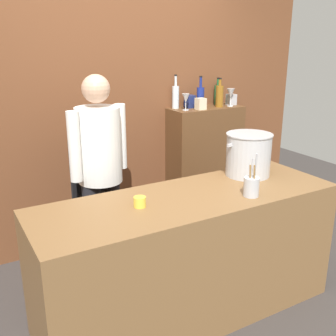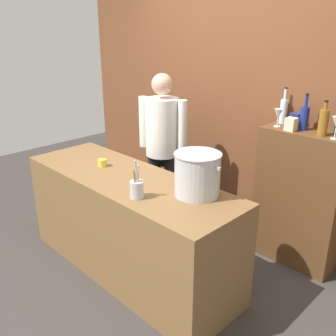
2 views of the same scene
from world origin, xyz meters
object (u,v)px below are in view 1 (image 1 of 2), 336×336
object	(u,v)px
stockpot_large	(248,155)
wine_bottle_cobalt	(200,96)
spice_tin_cream	(201,104)
utensil_crock	(251,186)
wine_glass_tall	(186,99)
wine_bottle_clear	(176,96)
wine_bottle_green	(218,94)
spice_tin_navy	(190,101)
wine_bottle_amber	(220,96)
wine_glass_wide	(231,94)
chef	(100,166)
spice_tin_silver	(231,100)
butter_jar	(140,202)

from	to	relation	value
stockpot_large	wine_bottle_cobalt	distance (m)	1.13
stockpot_large	spice_tin_cream	world-z (taller)	spice_tin_cream
utensil_crock	wine_glass_tall	size ratio (longest dim) A/B	1.89
wine_bottle_clear	utensil_crock	bearing A→B (deg)	-101.45
wine_bottle_green	spice_tin_navy	xyz separation A→B (m)	(-0.37, -0.03, -0.04)
wine_bottle_cobalt	wine_bottle_amber	bearing A→B (deg)	-17.31
wine_bottle_cobalt	wine_glass_wide	xyz separation A→B (m)	(0.31, -0.09, 0.02)
utensil_crock	wine_bottle_clear	distance (m)	1.57
wine_bottle_green	wine_bottle_amber	bearing A→B (deg)	-120.23
chef	spice_tin_navy	xyz separation A→B (m)	(1.15, 0.50, 0.35)
spice_tin_silver	spice_tin_cream	xyz separation A→B (m)	(-0.44, -0.08, -0.00)
wine_glass_tall	spice_tin_cream	distance (m)	0.16
wine_bottle_clear	chef	bearing A→B (deg)	-151.79
wine_bottle_cobalt	spice_tin_navy	bearing A→B (deg)	155.88
spice_tin_silver	spice_tin_cream	size ratio (longest dim) A/B	1.01
wine_glass_tall	wine_glass_wide	bearing A→B (deg)	-2.88
wine_bottle_cobalt	spice_tin_navy	world-z (taller)	wine_bottle_cobalt
chef	butter_jar	bearing A→B (deg)	70.77
butter_jar	spice_tin_navy	distance (m)	1.75
butter_jar	spice_tin_cream	size ratio (longest dim) A/B	0.71
chef	wine_bottle_clear	world-z (taller)	chef
utensil_crock	wine_bottle_clear	bearing A→B (deg)	78.55
butter_jar	spice_tin_cream	bearing A→B (deg)	42.60
wine_bottle_green	wine_glass_tall	world-z (taller)	wine_bottle_green
utensil_crock	wine_bottle_amber	distance (m)	1.58
stockpot_large	wine_bottle_clear	bearing A→B (deg)	88.46
wine_bottle_amber	spice_tin_silver	world-z (taller)	wine_bottle_amber
wine_glass_tall	spice_tin_silver	size ratio (longest dim) A/B	1.43
chef	spice_tin_navy	size ratio (longest dim) A/B	13.49
wine_bottle_green	wine_glass_tall	size ratio (longest dim) A/B	1.74
chef	spice_tin_silver	bearing A→B (deg)	177.36
wine_bottle_clear	spice_tin_silver	world-z (taller)	wine_bottle_clear
wine_glass_wide	spice_tin_navy	distance (m)	0.43
wine_bottle_amber	wine_glass_wide	xyz separation A→B (m)	(0.12, -0.03, 0.02)
stockpot_large	butter_jar	distance (m)	1.01
wine_bottle_clear	wine_bottle_green	distance (m)	0.51
wine_glass_wide	spice_tin_silver	size ratio (longest dim) A/B	1.62
spice_tin_silver	wine_bottle_cobalt	bearing A→B (deg)	177.08
wine_bottle_green	wine_glass_tall	bearing A→B (deg)	-163.79
wine_glass_wide	wine_bottle_clear	bearing A→B (deg)	162.90
wine_bottle_cobalt	spice_tin_cream	world-z (taller)	wine_bottle_cobalt
utensil_crock	wine_bottle_cobalt	world-z (taller)	wine_bottle_cobalt
chef	stockpot_large	bearing A→B (deg)	130.88
wine_bottle_clear	wine_bottle_amber	world-z (taller)	wine_bottle_clear
wine_bottle_clear	spice_tin_navy	bearing A→B (deg)	-14.27
utensil_crock	wine_glass_tall	xyz separation A→B (m)	(0.33, 1.35, 0.39)
wine_bottle_cobalt	spice_tin_cream	xyz separation A→B (m)	(-0.06, -0.10, -0.05)
butter_jar	wine_bottle_cobalt	xyz separation A→B (m)	(1.26, 1.20, 0.43)
wine_glass_wide	spice_tin_silver	distance (m)	0.12
chef	wine_bottle_clear	bearing A→B (deg)	-169.72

